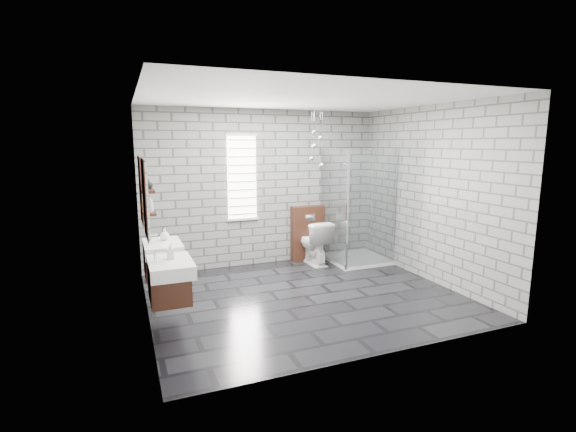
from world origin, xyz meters
TOP-DOWN VIEW (x-y plane):
  - floor at (0.00, 0.00)m, footprint 4.20×3.60m
  - ceiling at (0.00, 0.00)m, footprint 4.20×3.60m
  - wall_back at (0.00, 1.81)m, footprint 4.20×0.02m
  - wall_front at (0.00, -1.81)m, footprint 4.20×0.02m
  - wall_left at (-2.11, 0.00)m, footprint 0.02×3.60m
  - wall_right at (2.11, 0.00)m, footprint 0.02×3.60m
  - vanity_left at (-1.91, -0.49)m, footprint 0.47×0.70m
  - vanity_right at (-1.91, 0.42)m, footprint 0.47×0.70m
  - shelf_lower at (-2.03, -0.05)m, footprint 0.14×0.30m
  - shelf_upper at (-2.03, -0.05)m, footprint 0.14×0.30m
  - window at (-0.40, 1.78)m, footprint 0.56×0.05m
  - cistern_panel at (0.80, 1.70)m, footprint 0.60×0.20m
  - flush_plate at (0.80, 1.60)m, footprint 0.18×0.01m
  - shower_enclosure at (1.50, 1.18)m, footprint 1.00×1.00m
  - pendant_cluster at (0.80, 1.37)m, footprint 0.27×0.26m
  - toilet at (0.80, 1.44)m, footprint 0.46×0.78m
  - soap_bottle_a at (-1.85, -0.42)m, footprint 0.09×0.09m
  - soap_bottle_b at (-1.82, 0.54)m, footprint 0.13×0.13m
  - soap_bottle_c at (-2.02, -0.08)m, footprint 0.09×0.09m
  - vase at (-2.02, 0.06)m, footprint 0.14×0.14m

SIDE VIEW (x-z plane):
  - floor at x=0.00m, z-range -0.02..0.00m
  - toilet at x=0.80m, z-range 0.00..0.78m
  - cistern_panel at x=0.80m, z-range 0.00..1.00m
  - shower_enclosure at x=1.50m, z-range -0.51..1.52m
  - vanity_left at x=-1.91m, z-range -0.03..1.54m
  - vanity_right at x=-1.91m, z-range -0.03..1.54m
  - flush_plate at x=0.80m, z-range 0.74..0.86m
  - soap_bottle_b at x=-1.82m, z-range 0.85..1.01m
  - soap_bottle_a at x=-1.85m, z-range 0.85..1.02m
  - shelf_lower at x=-2.03m, z-range 1.31..1.33m
  - wall_back at x=0.00m, z-range 0.00..2.70m
  - wall_front at x=0.00m, z-range 0.00..2.70m
  - wall_left at x=-2.11m, z-range 0.00..2.70m
  - wall_right at x=2.11m, z-range 0.00..2.70m
  - soap_bottle_c at x=-2.02m, z-range 1.33..1.54m
  - window at x=-0.40m, z-range 0.81..2.29m
  - shelf_upper at x=-2.03m, z-range 1.57..1.59m
  - vase at x=-2.02m, z-range 1.59..1.72m
  - pendant_cluster at x=0.80m, z-range 1.56..2.55m
  - ceiling at x=0.00m, z-range 2.70..2.72m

